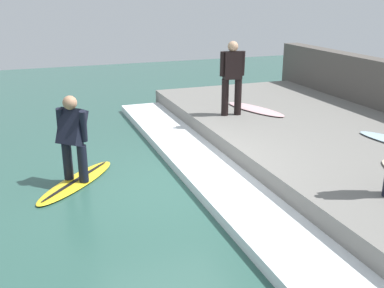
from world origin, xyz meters
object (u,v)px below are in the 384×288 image
at_px(surfer_riding, 73,135).
at_px(surfer_waiting_near, 232,74).
at_px(surfboard_waiting_near, 255,109).
at_px(surfboard_riding, 77,181).

relative_size(surfer_riding, surfer_waiting_near, 0.89).
bearing_deg(surfboard_waiting_near, surfboard_riding, -157.59).
bearing_deg(surfer_waiting_near, surfer_riding, -156.07).
xyz_separation_m(surfer_riding, surfboard_waiting_near, (4.49, 1.85, -0.39)).
height_order(surfboard_riding, surfer_riding, surfer_riding).
relative_size(surfer_riding, surfboard_waiting_near, 0.81).
relative_size(surfboard_riding, surfer_waiting_near, 1.11).
distance_m(surfer_waiting_near, surfboard_waiting_near, 1.19).
bearing_deg(surfer_riding, surfboard_riding, 0.00).
xyz_separation_m(surfboard_riding, surfer_riding, (-0.00, 0.00, 0.87)).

